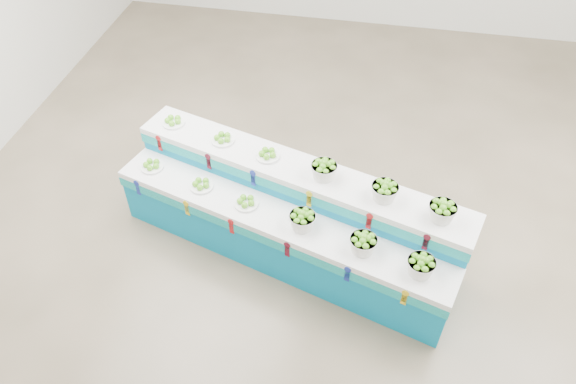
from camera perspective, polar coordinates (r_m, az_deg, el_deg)
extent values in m
plane|color=brown|center=(6.69, 7.63, -3.05)|extent=(10.00, 10.00, 0.00)
cylinder|color=white|center=(6.40, -13.88, 2.77)|extent=(0.33, 0.33, 0.09)
cylinder|color=white|center=(6.05, -8.95, 0.84)|extent=(0.33, 0.33, 0.09)
cylinder|color=white|center=(5.81, -4.35, -0.96)|extent=(0.33, 0.33, 0.09)
cylinder|color=white|center=(6.48, -11.76, 7.23)|extent=(0.33, 0.33, 0.09)
cylinder|color=white|center=(6.14, -6.75, 5.57)|extent=(0.33, 0.33, 0.09)
cylinder|color=white|center=(5.90, -2.12, 3.98)|extent=(0.33, 0.33, 0.09)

